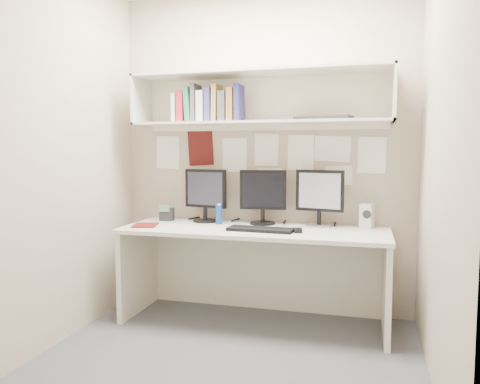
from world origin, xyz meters
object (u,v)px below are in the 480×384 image
(monitor_center, at_px, (263,194))
(keyboard, at_px, (261,229))
(desk_phone, at_px, (167,214))
(speaker, at_px, (367,216))
(maroon_notebook, at_px, (145,225))
(monitor_right, at_px, (320,195))
(desk, at_px, (254,275))
(monitor_left, at_px, (206,193))

(monitor_center, height_order, keyboard, monitor_center)
(keyboard, distance_m, desk_phone, 0.93)
(speaker, distance_m, maroon_notebook, 1.71)
(monitor_center, distance_m, speaker, 0.82)
(monitor_right, height_order, desk_phone, monitor_right)
(monitor_center, xyz_separation_m, keyboard, (0.06, -0.33, -0.23))
(desk, distance_m, monitor_left, 0.79)
(desk, height_order, speaker, speaker)
(desk, xyz_separation_m, monitor_right, (0.47, 0.22, 0.60))
(keyboard, xyz_separation_m, desk_phone, (-0.88, 0.30, 0.04))
(monitor_right, bearing_deg, maroon_notebook, -153.62)
(monitor_left, bearing_deg, desk_phone, -164.76)
(monitor_right, height_order, maroon_notebook, monitor_right)
(speaker, xyz_separation_m, desk_phone, (-1.62, -0.04, -0.04))
(desk_phone, bearing_deg, monitor_right, -11.67)
(desk, relative_size, monitor_left, 4.62)
(desk, bearing_deg, speaker, 16.07)
(monitor_right, distance_m, speaker, 0.39)
(speaker, height_order, maroon_notebook, speaker)
(monitor_center, distance_m, keyboard, 0.40)
(monitor_left, xyz_separation_m, keyboard, (0.54, -0.33, -0.23))
(keyboard, xyz_separation_m, maroon_notebook, (-0.92, -0.01, -0.01))
(monitor_left, distance_m, monitor_right, 0.93)
(monitor_left, distance_m, keyboard, 0.67)
(speaker, xyz_separation_m, maroon_notebook, (-1.67, -0.36, -0.09))
(keyboard, relative_size, desk_phone, 3.55)
(keyboard, height_order, desk_phone, desk_phone)
(desk, xyz_separation_m, speaker, (0.82, 0.24, 0.46))
(monitor_center, relative_size, keyboard, 0.90)
(keyboard, relative_size, speaker, 2.63)
(maroon_notebook, xyz_separation_m, desk_phone, (0.04, 0.31, 0.05))
(monitor_center, bearing_deg, desk, -101.73)
(monitor_left, bearing_deg, speaker, 11.56)
(monitor_right, distance_m, desk_phone, 1.28)
(keyboard, bearing_deg, monitor_left, 152.20)
(monitor_right, distance_m, maroon_notebook, 1.37)
(monitor_left, bearing_deg, maroon_notebook, -127.37)
(desk, bearing_deg, monitor_center, 84.84)
(speaker, bearing_deg, monitor_center, -161.68)
(monitor_left, bearing_deg, monitor_center, 10.78)
(maroon_notebook, bearing_deg, desk_phone, 67.52)
(monitor_left, bearing_deg, monitor_right, 10.78)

